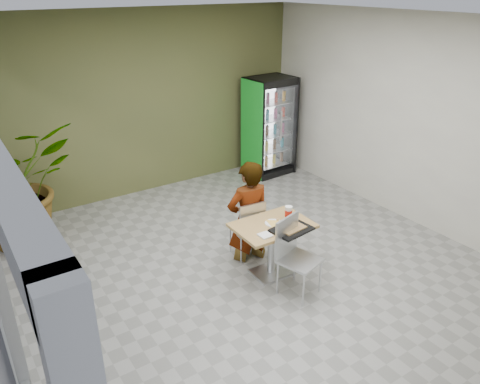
% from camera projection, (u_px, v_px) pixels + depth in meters
% --- Properties ---
extents(ground, '(7.00, 7.00, 0.00)m').
position_uv_depth(ground, '(261.00, 278.00, 6.18)').
color(ground, gray).
rests_on(ground, ground).
extents(room_envelope, '(6.00, 7.00, 3.20)m').
position_uv_depth(room_envelope, '(264.00, 165.00, 5.51)').
color(room_envelope, silver).
rests_on(room_envelope, ground).
extents(dining_table, '(1.00, 0.71, 0.75)m').
position_uv_depth(dining_table, '(272.00, 239.00, 6.05)').
color(dining_table, '#AF8A4B').
rests_on(dining_table, ground).
extents(chair_far, '(0.43, 0.44, 0.88)m').
position_uv_depth(chair_far, '(249.00, 225.00, 6.41)').
color(chair_far, '#B9BBBE').
rests_on(chair_far, ground).
extents(chair_near, '(0.55, 0.55, 1.00)m').
position_uv_depth(chair_near, '(293.00, 250.00, 5.71)').
color(chair_near, '#B9BBBE').
rests_on(chair_near, ground).
extents(seated_woman, '(0.68, 0.48, 1.74)m').
position_uv_depth(seated_woman, '(248.00, 221.00, 6.43)').
color(seated_woman, black).
rests_on(seated_woman, ground).
extents(pizza_plate, '(0.31, 0.23, 0.03)m').
position_uv_depth(pizza_plate, '(274.00, 222.00, 5.97)').
color(pizza_plate, white).
rests_on(pizza_plate, dining_table).
extents(soda_cup, '(0.10, 0.10, 0.17)m').
position_uv_depth(soda_cup, '(288.00, 213.00, 6.07)').
color(soda_cup, white).
rests_on(soda_cup, dining_table).
extents(napkin_stack, '(0.15, 0.15, 0.02)m').
position_uv_depth(napkin_stack, '(265.00, 235.00, 5.68)').
color(napkin_stack, white).
rests_on(napkin_stack, dining_table).
extents(cafeteria_tray, '(0.53, 0.41, 0.03)m').
position_uv_depth(cafeteria_tray, '(292.00, 229.00, 5.80)').
color(cafeteria_tray, black).
rests_on(cafeteria_tray, dining_table).
extents(beverage_fridge, '(0.91, 0.72, 1.92)m').
position_uv_depth(beverage_fridge, '(269.00, 126.00, 9.18)').
color(beverage_fridge, black).
rests_on(beverage_fridge, ground).
extents(potted_plant, '(1.99, 1.86, 1.79)m').
position_uv_depth(potted_plant, '(16.00, 186.00, 6.72)').
color(potted_plant, '#326629').
rests_on(potted_plant, ground).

